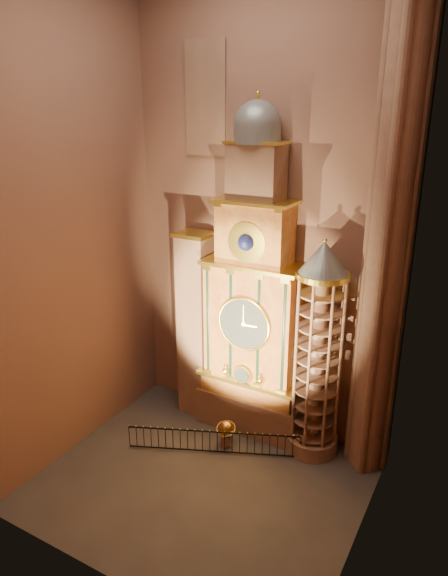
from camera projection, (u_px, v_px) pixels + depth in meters
The scene contains 11 objects.
floor at pixel (202, 481), 23.41m from camera, with size 14.00×14.00×0.00m, color #383330.
wall_back at pixel (264, 220), 24.71m from camera, with size 22.00×22.00×0.00m, color #8C5F4B.
wall_left at pixel (66, 228), 23.00m from camera, with size 22.00×22.00×0.00m, color #8C5F4B.
wall_right at pixel (383, 275), 16.54m from camera, with size 22.00×22.00×0.00m, color #8C5F4B.
astronomical_clock at pixel (253, 310), 25.28m from camera, with size 5.60×2.41×16.70m.
portrait_tower at pixel (196, 325), 27.37m from camera, with size 1.80×1.60×10.20m.
stair_turret at pixel (318, 353), 23.92m from camera, with size 2.50×2.50×10.80m.
gothic_pier at pixel (389, 239), 21.07m from camera, with size 2.04×2.04×22.00m.
stained_glass_window at pixel (205, 99), 24.30m from camera, with size 2.20×0.14×5.20m.
celestial_globe at pixel (226, 431), 25.57m from camera, with size 1.11×1.06×1.42m.
iron_railing at pixel (214, 442), 25.10m from camera, with size 7.75×3.41×1.19m.
Camera 1 is at (10.24, -16.24, 16.07)m, focal length 32.00 mm.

